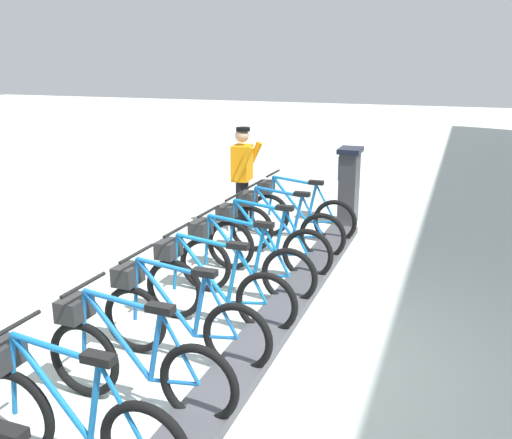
% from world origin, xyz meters
% --- Properties ---
extents(ground_plane, '(60.00, 60.00, 0.00)m').
position_xyz_m(ground_plane, '(0.00, 0.00, 0.00)').
color(ground_plane, silver).
extents(dock_rail_base, '(0.44, 8.78, 0.10)m').
position_xyz_m(dock_rail_base, '(0.00, 0.00, 0.05)').
color(dock_rail_base, '#47474C').
rests_on(dock_rail_base, ground).
extents(payment_kiosk, '(0.36, 0.52, 1.28)m').
position_xyz_m(payment_kiosk, '(0.05, -4.92, 0.67)').
color(payment_kiosk, '#38383D').
rests_on(payment_kiosk, ground).
extents(bike_docked_0, '(1.72, 0.54, 1.02)m').
position_xyz_m(bike_docked_0, '(0.62, -3.79, 0.43)').
color(bike_docked_0, black).
rests_on(bike_docked_0, ground).
extents(bike_docked_1, '(1.72, 0.54, 1.02)m').
position_xyz_m(bike_docked_1, '(0.62, -2.99, 0.43)').
color(bike_docked_1, black).
rests_on(bike_docked_1, ground).
extents(bike_docked_2, '(1.72, 0.54, 1.02)m').
position_xyz_m(bike_docked_2, '(0.62, -2.19, 0.43)').
color(bike_docked_2, black).
rests_on(bike_docked_2, ground).
extents(bike_docked_3, '(1.72, 0.54, 1.02)m').
position_xyz_m(bike_docked_3, '(0.62, -1.40, 0.43)').
color(bike_docked_3, black).
rests_on(bike_docked_3, ground).
extents(bike_docked_4, '(1.72, 0.54, 1.02)m').
position_xyz_m(bike_docked_4, '(0.62, -0.60, 0.43)').
color(bike_docked_4, black).
rests_on(bike_docked_4, ground).
extents(bike_docked_5, '(1.72, 0.54, 1.02)m').
position_xyz_m(bike_docked_5, '(0.62, 0.20, 0.43)').
color(bike_docked_5, black).
rests_on(bike_docked_5, ground).
extents(bike_docked_6, '(1.72, 0.54, 1.02)m').
position_xyz_m(bike_docked_6, '(0.62, 1.00, 0.43)').
color(bike_docked_6, black).
rests_on(bike_docked_6, ground).
extents(bike_docked_7, '(1.72, 0.54, 1.02)m').
position_xyz_m(bike_docked_7, '(0.62, 1.79, 0.43)').
color(bike_docked_7, black).
rests_on(bike_docked_7, ground).
extents(worker_near_rack, '(0.48, 0.65, 1.66)m').
position_xyz_m(worker_near_rack, '(1.58, -3.98, 0.91)').
color(worker_near_rack, white).
rests_on(worker_near_rack, ground).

